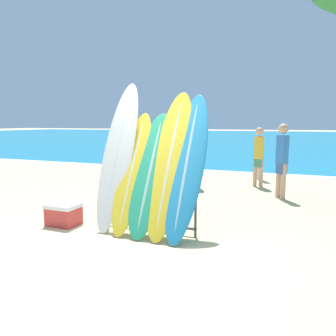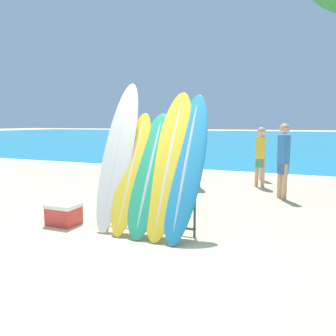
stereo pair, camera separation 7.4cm
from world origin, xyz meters
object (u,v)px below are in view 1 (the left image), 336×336
surfboard_slot_0 (118,154)px  cooler_box (64,214)px  surfboard_rack (149,202)px  surfboard_slot_2 (150,173)px  surfboard_slot_3 (170,162)px  person_mid_beach (282,158)px  person_near_water (195,155)px  surfboard_slot_4 (187,164)px  surfboard_slot_1 (132,171)px  person_far_right (259,155)px  person_far_left (260,152)px

surfboard_slot_0 → cooler_box: 1.39m
surfboard_rack → surfboard_slot_2: 0.47m
surfboard_slot_3 → person_mid_beach: 3.46m
surfboard_slot_3 → person_near_water: size_ratio=1.42×
surfboard_slot_3 → person_mid_beach: bearing=64.1°
surfboard_slot_2 → surfboard_slot_4: size_ratio=0.86×
surfboard_slot_1 → person_far_right: (1.49, 4.42, -0.07)m
person_mid_beach → person_far_left: bearing=-23.6°
person_far_right → surfboard_slot_2: bearing=-97.2°
surfboard_slot_4 → person_near_water: bearing=105.0°
surfboard_rack → surfboard_slot_1: 0.56m
person_near_water → surfboard_slot_2: bearing=-144.0°
surfboard_slot_0 → person_near_water: surfboard_slot_0 is taller
cooler_box → person_near_water: bearing=74.2°
surfboard_slot_2 → person_mid_beach: size_ratio=1.11×
person_mid_beach → cooler_box: person_mid_beach is taller
person_near_water → person_far_right: (1.55, 0.75, 0.01)m
surfboard_rack → person_mid_beach: person_mid_beach is taller
person_mid_beach → person_far_left: 2.51m
surfboard_slot_3 → person_mid_beach: size_ratio=1.32×
surfboard_rack → person_far_right: person_far_right is taller
surfboard_slot_2 → person_near_water: size_ratio=1.20×
surfboard_slot_4 → surfboard_slot_3: bearing=177.7°
surfboard_slot_2 → surfboard_slot_3: surfboard_slot_3 is taller
surfboard_rack → person_far_right: (1.18, 4.43, 0.39)m
surfboard_rack → person_mid_beach: size_ratio=0.92×
surfboard_rack → surfboard_slot_2: bearing=24.0°
person_mid_beach → person_far_right: size_ratio=1.06×
surfboard_slot_0 → person_mid_beach: surfboard_slot_0 is taller
person_far_left → cooler_box: person_far_left is taller
person_far_right → surfboard_rack: bearing=-97.4°
surfboard_rack → surfboard_slot_1: surfboard_slot_1 is taller
person_near_water → person_far_right: bearing=-34.3°
surfboard_rack → person_near_water: person_near_water is taller
person_far_left → surfboard_slot_0: bearing=-28.6°
person_far_left → person_near_water: bearing=-48.5°
surfboard_rack → person_near_water: 3.72m
surfboard_slot_3 → person_far_right: 4.42m
surfboard_rack → person_near_water: bearing=95.7°
person_mid_beach → person_near_water: bearing=36.8°
surfboard_slot_2 → cooler_box: bearing=-170.1°
surfboard_slot_3 → person_mid_beach: (1.51, 3.11, -0.19)m
surfboard_slot_4 → surfboard_slot_1: bearing=-175.2°
surfboard_slot_1 → surfboard_slot_0: bearing=161.7°
surfboard_slot_0 → surfboard_slot_4: 1.22m
surfboard_slot_0 → surfboard_slot_2: 0.70m
surfboard_rack → person_far_left: bearing=79.1°
surfboard_slot_3 → cooler_box: size_ratio=4.34×
person_far_right → surfboard_slot_0: bearing=-105.1°
surfboard_slot_3 → person_far_left: 5.56m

